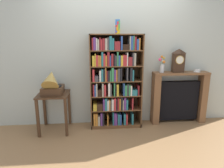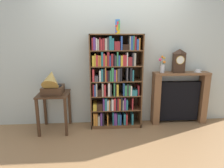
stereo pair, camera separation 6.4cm
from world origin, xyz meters
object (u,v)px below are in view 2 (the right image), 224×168
Objects in this scene: cup_stack at (118,27)px; mantel_clock at (179,61)px; flower_vase at (162,66)px; teacup_with_saucer at (198,71)px; bookshelf at (114,82)px; gramophone at (52,83)px; fireplace_mantel at (179,98)px; side_table_left at (54,102)px.

cup_stack is 1.26m from mantel_clock.
flower_vase is 2.19× the size of teacup_with_saucer.
bookshelf reaches higher than teacup_with_saucer.
bookshelf is 3.92× the size of mantel_clock.
mantel_clock is (1.12, 0.07, -0.58)m from cup_stack.
gramophone is 1.95m from flower_vase.
flower_vase is (1.92, 0.21, 0.24)m from gramophone.
mantel_clock reaches higher than flower_vase.
mantel_clock is at bearing 2.49° from bookshelf.
bookshelf is 1.61× the size of fireplace_mantel.
fireplace_mantel is (2.29, 0.17, -0.03)m from side_table_left.
cup_stack is at bearing -14.24° from bookshelf.
side_table_left is 2.02m from flower_vase.
teacup_with_saucer is at bearing 4.58° from gramophone.
mantel_clock is at bearing 3.83° from side_table_left.
flower_vase is at bearing 4.63° from cup_stack.
cup_stack is (0.06, -0.01, 0.95)m from bookshelf.
gramophone is 1.57× the size of flower_vase.
cup_stack reaches higher than fireplace_mantel.
mantel_clock reaches higher than side_table_left.
gramophone is at bearing -174.72° from mantel_clock.
cup_stack reaches higher than teacup_with_saucer.
cup_stack reaches higher than bookshelf.
side_table_left is at bearing -176.66° from teacup_with_saucer.
cup_stack is at bearing -175.37° from flower_vase.
mantel_clock reaches higher than teacup_with_saucer.
teacup_with_saucer is (0.37, 0.00, -0.19)m from mantel_clock.
mantel_clock is 0.31m from flower_vase.
gramophone is at bearing -90.00° from side_table_left.
gramophone reaches higher than teacup_with_saucer.
teacup_with_saucer is at bearing 3.34° from side_table_left.
side_table_left is 2.30m from fireplace_mantel.
bookshelf is 0.95m from cup_stack.
side_table_left is 2.64m from teacup_with_saucer.
gramophone is at bearing -173.88° from flower_vase.
bookshelf reaches higher than gramophone.
bookshelf is at bearing -176.70° from fireplace_mantel.
gramophone is 0.46× the size of fireplace_mantel.
teacup_with_saucer is at bearing 0.39° from mantel_clock.
fireplace_mantel is at bearing 3.06° from flower_vase.
bookshelf is 3.48× the size of gramophone.
gramophone is at bearing -171.63° from bookshelf.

